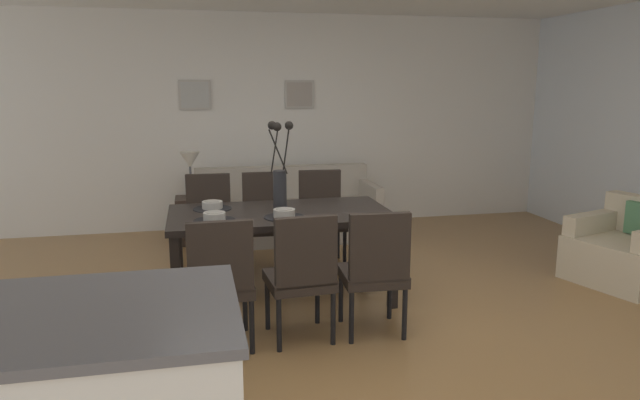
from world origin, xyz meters
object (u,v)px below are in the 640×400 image
at_px(bowl_far_left, 284,212).
at_px(side_table, 193,220).
at_px(sofa, 287,214).
at_px(bowl_near_right, 212,204).
at_px(bowl_near_left, 214,216).
at_px(dining_chair_near_left, 220,278).
at_px(dining_chair_near_right, 209,218).
at_px(dining_chair_far_right, 265,216).
at_px(centerpiece_vase, 280,177).
at_px(dining_chair_far_left, 302,271).
at_px(armchair, 628,251).
at_px(framed_picture_center, 299,94).
at_px(dining_chair_mid_left, 375,267).
at_px(table_lamp, 190,164).
at_px(dining_chair_mid_right, 321,212).
at_px(framed_picture_left, 195,95).
at_px(dining_table, 280,220).

bearing_deg(bowl_far_left, side_table, 108.64).
bearing_deg(side_table, sofa, 0.09).
bearing_deg(bowl_near_right, bowl_near_left, -90.00).
distance_m(dining_chair_near_left, dining_chair_near_right, 1.76).
height_order(bowl_near_right, sofa, bowl_near_right).
bearing_deg(dining_chair_far_right, side_table, 123.83).
distance_m(dining_chair_far_right, sofa, 1.13).
distance_m(centerpiece_vase, bowl_near_right, 0.63).
xyz_separation_m(dining_chair_far_left, bowl_near_left, (-0.56, 0.66, 0.27)).
xyz_separation_m(armchair, framed_picture_center, (-2.49, 2.80, 1.35)).
height_order(dining_chair_far_left, bowl_near_right, dining_chair_far_left).
distance_m(dining_chair_mid_left, centerpiece_vase, 1.16).
xyz_separation_m(dining_chair_near_right, table_lamp, (-0.16, 1.04, 0.38)).
bearing_deg(armchair, dining_chair_mid_right, 155.70).
bearing_deg(framed_picture_center, dining_chair_mid_left, -91.54).
distance_m(bowl_far_left, table_lamp, 2.24).
bearing_deg(framed_picture_left, sofa, -31.86).
height_order(dining_chair_far_right, side_table, dining_chair_far_right).
height_order(dining_chair_mid_left, table_lamp, table_lamp).
distance_m(sofa, table_lamp, 1.24).
height_order(centerpiece_vase, armchair, centerpiece_vase).
bearing_deg(dining_chair_far_right, sofa, 70.25).
bearing_deg(bowl_near_left, framed_picture_center, 66.88).
distance_m(dining_chair_far_left, side_table, 2.89).
height_order(dining_chair_near_left, framed_picture_center, framed_picture_center).
xyz_separation_m(sofa, framed_picture_left, (-0.98, 0.61, 1.36)).
height_order(framed_picture_left, framed_picture_center, framed_picture_left).
height_order(dining_chair_mid_right, framed_picture_center, framed_picture_center).
bearing_deg(dining_table, dining_chair_far_right, 91.26).
distance_m(dining_chair_near_right, sofa, 1.40).
bearing_deg(dining_table, dining_chair_near_left, -121.20).
bearing_deg(bowl_near_right, bowl_far_left, -38.73).
bearing_deg(table_lamp, dining_chair_near_left, -86.37).
relative_size(centerpiece_vase, bowl_far_left, 4.32).
bearing_deg(dining_table, bowl_near_left, -158.15).
xyz_separation_m(centerpiece_vase, side_table, (-0.72, 1.91, -0.76)).
distance_m(dining_chair_mid_right, side_table, 1.64).
distance_m(dining_chair_near_left, centerpiece_vase, 1.16).
xyz_separation_m(dining_chair_mid_left, bowl_far_left, (-0.54, 0.67, 0.27)).
distance_m(centerpiece_vase, table_lamp, 2.04).
bearing_deg(dining_chair_near_right, dining_chair_far_left, -71.85).
bearing_deg(sofa, side_table, -179.91).
bearing_deg(bowl_far_left, bowl_near_left, 180.00).
distance_m(dining_chair_mid_right, framed_picture_center, 1.99).
relative_size(side_table, table_lamp, 1.02).
xyz_separation_m(dining_chair_far_right, bowl_far_left, (0.02, -1.08, 0.27)).
xyz_separation_m(framed_picture_left, framed_picture_center, (1.26, 0.00, 0.00)).
height_order(armchair, framed_picture_left, framed_picture_left).
xyz_separation_m(armchair, framed_picture_left, (-3.75, 2.80, 1.35)).
bearing_deg(dining_chair_mid_left, framed_picture_left, 108.88).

